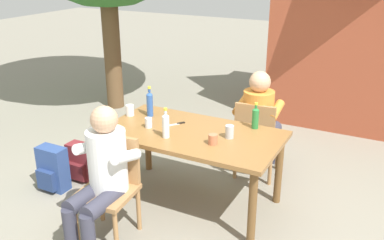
{
  "coord_description": "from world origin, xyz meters",
  "views": [
    {
      "loc": [
        1.66,
        -3.21,
        2.28
      ],
      "look_at": [
        0.0,
        0.0,
        0.86
      ],
      "focal_mm": 39.71,
      "sensor_mm": 36.0,
      "label": 1
    }
  ],
  "objects_px": {
    "dining_table": "(192,141)",
    "table_knife": "(175,124)",
    "bottle_green": "(255,117)",
    "bottle_clear": "(166,125)",
    "person_in_plaid_shirt": "(102,170)",
    "bottle_blue": "(150,103)",
    "chair_near_left": "(111,182)",
    "backpack_by_near_side": "(82,162)",
    "person_in_white_shirt": "(260,117)",
    "backpack_by_far_side": "(52,170)",
    "cup_terracotta": "(213,139)",
    "brick_kiosk": "(363,19)",
    "cup_steel": "(230,132)",
    "chair_far_right": "(256,135)",
    "cup_glass": "(149,123)",
    "cup_white": "(130,110)"
  },
  "relations": [
    {
      "from": "dining_table",
      "to": "table_knife",
      "type": "xyz_separation_m",
      "value": [
        -0.23,
        0.09,
        0.09
      ]
    },
    {
      "from": "cup_glass",
      "to": "bottle_green",
      "type": "bearing_deg",
      "value": 26.4
    },
    {
      "from": "bottle_green",
      "to": "backpack_by_far_side",
      "type": "height_order",
      "value": "bottle_green"
    },
    {
      "from": "person_in_white_shirt",
      "to": "cup_steel",
      "type": "height_order",
      "value": "person_in_white_shirt"
    },
    {
      "from": "cup_white",
      "to": "chair_near_left",
      "type": "bearing_deg",
      "value": -65.74
    },
    {
      "from": "chair_far_right",
      "to": "chair_near_left",
      "type": "distance_m",
      "value": 1.68
    },
    {
      "from": "bottle_blue",
      "to": "brick_kiosk",
      "type": "bearing_deg",
      "value": 63.02
    },
    {
      "from": "person_in_white_shirt",
      "to": "backpack_by_near_side",
      "type": "relative_size",
      "value": 2.98
    },
    {
      "from": "dining_table",
      "to": "chair_near_left",
      "type": "height_order",
      "value": "chair_near_left"
    },
    {
      "from": "cup_glass",
      "to": "backpack_by_near_side",
      "type": "bearing_deg",
      "value": -176.45
    },
    {
      "from": "dining_table",
      "to": "table_knife",
      "type": "bearing_deg",
      "value": 158.87
    },
    {
      "from": "backpack_by_far_side",
      "to": "chair_near_left",
      "type": "bearing_deg",
      "value": -16.85
    },
    {
      "from": "person_in_plaid_shirt",
      "to": "bottle_blue",
      "type": "bearing_deg",
      "value": 100.96
    },
    {
      "from": "bottle_blue",
      "to": "chair_near_left",
      "type": "bearing_deg",
      "value": -78.28
    },
    {
      "from": "cup_terracotta",
      "to": "cup_white",
      "type": "bearing_deg",
      "value": 166.5
    },
    {
      "from": "cup_terracotta",
      "to": "brick_kiosk",
      "type": "height_order",
      "value": "brick_kiosk"
    },
    {
      "from": "person_in_plaid_shirt",
      "to": "cup_steel",
      "type": "relative_size",
      "value": 9.98
    },
    {
      "from": "table_knife",
      "to": "brick_kiosk",
      "type": "height_order",
      "value": "brick_kiosk"
    },
    {
      "from": "person_in_white_shirt",
      "to": "bottle_clear",
      "type": "distance_m",
      "value": 1.21
    },
    {
      "from": "chair_near_left",
      "to": "brick_kiosk",
      "type": "height_order",
      "value": "brick_kiosk"
    },
    {
      "from": "bottle_green",
      "to": "bottle_clear",
      "type": "bearing_deg",
      "value": -138.14
    },
    {
      "from": "person_in_plaid_shirt",
      "to": "bottle_blue",
      "type": "distance_m",
      "value": 1.08
    },
    {
      "from": "dining_table",
      "to": "backpack_by_near_side",
      "type": "height_order",
      "value": "dining_table"
    },
    {
      "from": "person_in_plaid_shirt",
      "to": "cup_terracotta",
      "type": "distance_m",
      "value": 0.97
    },
    {
      "from": "cup_steel",
      "to": "cup_glass",
      "type": "bearing_deg",
      "value": -170.81
    },
    {
      "from": "person_in_white_shirt",
      "to": "cup_terracotta",
      "type": "bearing_deg",
      "value": -94.96
    },
    {
      "from": "dining_table",
      "to": "bottle_green",
      "type": "bearing_deg",
      "value": 36.54
    },
    {
      "from": "bottle_green",
      "to": "backpack_by_far_side",
      "type": "bearing_deg",
      "value": -156.44
    },
    {
      "from": "table_knife",
      "to": "backpack_by_far_side",
      "type": "relative_size",
      "value": 0.44
    },
    {
      "from": "bottle_green",
      "to": "bottle_blue",
      "type": "bearing_deg",
      "value": -170.33
    },
    {
      "from": "person_in_white_shirt",
      "to": "bottle_blue",
      "type": "height_order",
      "value": "person_in_white_shirt"
    },
    {
      "from": "cup_glass",
      "to": "table_knife",
      "type": "height_order",
      "value": "cup_glass"
    },
    {
      "from": "person_in_white_shirt",
      "to": "cup_steel",
      "type": "distance_m",
      "value": 0.84
    },
    {
      "from": "backpack_by_far_side",
      "to": "brick_kiosk",
      "type": "relative_size",
      "value": 0.17
    },
    {
      "from": "cup_steel",
      "to": "cup_white",
      "type": "bearing_deg",
      "value": 176.92
    },
    {
      "from": "cup_white",
      "to": "dining_table",
      "type": "bearing_deg",
      "value": -7.25
    },
    {
      "from": "chair_near_left",
      "to": "cup_white",
      "type": "bearing_deg",
      "value": 114.26
    },
    {
      "from": "person_in_plaid_shirt",
      "to": "backpack_by_far_side",
      "type": "relative_size",
      "value": 2.53
    },
    {
      "from": "chair_near_left",
      "to": "bottle_green",
      "type": "distance_m",
      "value": 1.45
    },
    {
      "from": "bottle_clear",
      "to": "chair_far_right",
      "type": "bearing_deg",
      "value": 61.12
    },
    {
      "from": "chair_near_left",
      "to": "bottle_blue",
      "type": "distance_m",
      "value": 1.03
    },
    {
      "from": "chair_far_right",
      "to": "backpack_by_far_side",
      "type": "xyz_separation_m",
      "value": [
        -1.75,
        -1.2,
        -0.26
      ]
    },
    {
      "from": "dining_table",
      "to": "bottle_clear",
      "type": "bearing_deg",
      "value": -125.81
    },
    {
      "from": "dining_table",
      "to": "cup_steel",
      "type": "height_order",
      "value": "cup_steel"
    },
    {
      "from": "dining_table",
      "to": "table_knife",
      "type": "distance_m",
      "value": 0.26
    },
    {
      "from": "person_in_plaid_shirt",
      "to": "brick_kiosk",
      "type": "height_order",
      "value": "brick_kiosk"
    },
    {
      "from": "table_knife",
      "to": "backpack_by_near_side",
      "type": "distance_m",
      "value": 1.19
    },
    {
      "from": "chair_near_left",
      "to": "backpack_by_near_side",
      "type": "relative_size",
      "value": 2.2
    },
    {
      "from": "person_in_white_shirt",
      "to": "backpack_by_far_side",
      "type": "relative_size",
      "value": 2.53
    },
    {
      "from": "chair_far_right",
      "to": "bottle_green",
      "type": "xyz_separation_m",
      "value": [
        0.11,
        -0.39,
        0.36
      ]
    }
  ]
}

